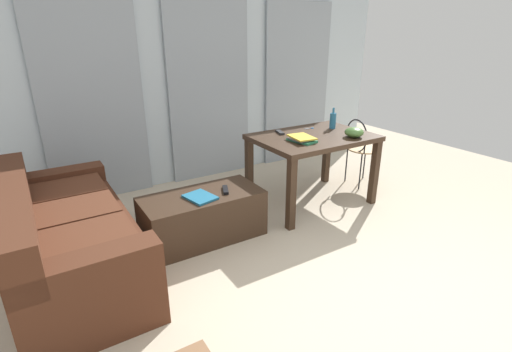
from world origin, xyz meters
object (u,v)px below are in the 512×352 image
Objects in this scene: couch at (68,238)px; tv_remote_primary at (225,190)px; coffee_table at (203,216)px; bottle_near at (333,120)px; craft_table at (313,145)px; magazine at (200,197)px; tv_remote_on_table at (280,132)px; scissors at (310,128)px; book_stack at (302,139)px; wire_chair at (360,144)px; bowl at (354,132)px.

couch is 10.56× the size of tv_remote_primary.
coffee_table is (1.09, -0.03, -0.10)m from couch.
bottle_near is (1.69, 0.21, 0.63)m from coffee_table.
magazine is (-1.36, -0.16, -0.21)m from craft_table.
tv_remote_on_table reaches higher than scissors.
bottle_near is at bearing 3.97° from tv_remote_on_table.
couch is 2.43m from craft_table.
craft_table is 1.38m from magazine.
couch is at bearing 162.75° from magazine.
tv_remote_primary reaches higher than magazine.
coffee_table is 1.21m from book_stack.
tv_remote_primary is (-0.86, -0.39, -0.32)m from tv_remote_on_table.
bottle_near reaches higher than wire_chair.
bottle_near is 1.80m from magazine.
craft_table is 0.43m from bowl.
scissors is (-0.22, 0.12, -0.09)m from bottle_near.
craft_table is at bearing -122.88° from scissors.
bottle_near reaches higher than book_stack.
book_stack is at bearing -138.41° from scissors.
book_stack is (-0.62, -0.24, -0.06)m from bottle_near.
tv_remote_primary is (1.30, -0.07, 0.13)m from couch.
scissors reaches higher than magazine.
wire_chair is at bearing -6.06° from magazine.
tv_remote_on_table is (-0.24, 0.25, 0.12)m from craft_table.
book_stack is at bearing -1.25° from coffee_table.
wire_chair is 1.10m from tv_remote_on_table.
craft_table is 3.95× the size of book_stack.
wire_chair is 1.93m from tv_remote_primary.
coffee_table is 6.61× the size of tv_remote_on_table.
bowl is 0.63× the size of book_stack.
scissors is at bearing 105.76° from bowl.
wire_chair is at bearing 2.77° from couch.
bowl is (0.30, -0.27, 0.15)m from craft_table.
craft_table is at bearing -29.98° from tv_remote_on_table.
tv_remote_primary is at bearing -178.72° from book_stack.
magazine is (-2.17, -0.24, -0.07)m from wire_chair.
tv_remote_primary is (-1.10, -0.13, -0.21)m from craft_table.
tv_remote_on_table reaches higher than magazine.
bottle_near is 0.86× the size of magazine.
couch reaches higher than tv_remote_primary.
bottle_near is at bearing 33.19° from tv_remote_primary.
tv_remote_on_table reaches higher than tv_remote_primary.
craft_table is at bearing 30.29° from tv_remote_primary.
magazine is at bearing -173.61° from wire_chair.
coffee_table is at bearing 173.73° from bowl.
book_stack is (-0.55, 0.15, -0.02)m from bowl.
tv_remote_primary is (0.21, -0.04, 0.23)m from coffee_table.
bottle_near reaches higher than scissors.
couch is 3.22m from wire_chair.
tv_remote_primary is at bearing -139.82° from tv_remote_on_table.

